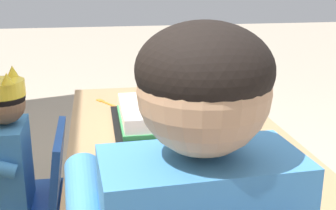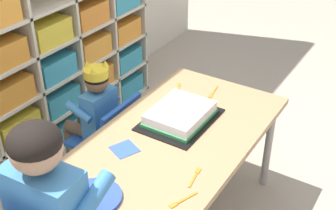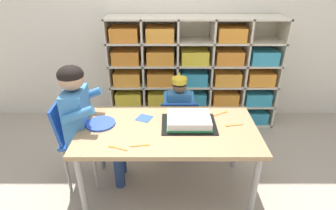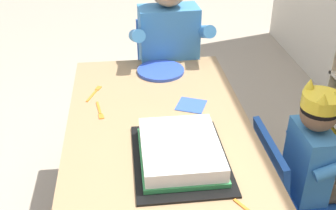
{
  "view_description": "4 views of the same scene",
  "coord_description": "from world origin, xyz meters",
  "px_view_note": "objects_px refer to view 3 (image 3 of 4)",
  "views": [
    {
      "loc": [
        -1.3,
        0.26,
        1.13
      ],
      "look_at": [
        0.12,
        0.02,
        0.69
      ],
      "focal_mm": 47.45,
      "sensor_mm": 36.0,
      "label": 1
    },
    {
      "loc": [
        -1.53,
        -0.93,
        1.92
      ],
      "look_at": [
        0.06,
        0.06,
        0.76
      ],
      "focal_mm": 48.11,
      "sensor_mm": 36.0,
      "label": 2
    },
    {
      "loc": [
        -0.0,
        -1.78,
        1.71
      ],
      "look_at": [
        0.0,
        0.09,
        0.76
      ],
      "focal_mm": 29.34,
      "sensor_mm": 36.0,
      "label": 3
    },
    {
      "loc": [
        1.26,
        -0.12,
        1.49
      ],
      "look_at": [
        0.11,
        0.01,
        0.8
      ],
      "focal_mm": 43.88,
      "sensor_mm": 36.0,
      "label": 4
    }
  ],
  "objects_px": {
    "classroom_chair_blue": "(178,121)",
    "fork_scattered_mid_table": "(233,125)",
    "classroom_chair_adult_side": "(73,136)",
    "birthday_cake_on_tray": "(188,121)",
    "fork_at_table_front_edge": "(221,113)",
    "fork_by_napkin": "(116,148)",
    "fork_beside_plate_stack": "(140,146)",
    "adult_helper_seated": "(84,114)",
    "paper_plate_stack": "(100,124)",
    "child_with_crown": "(178,103)",
    "activity_table": "(167,134)"
  },
  "relations": [
    {
      "from": "classroom_chair_blue",
      "to": "fork_scattered_mid_table",
      "type": "bearing_deg",
      "value": 130.88
    },
    {
      "from": "fork_scattered_mid_table",
      "to": "classroom_chair_adult_side",
      "type": "bearing_deg",
      "value": 168.07
    },
    {
      "from": "classroom_chair_blue",
      "to": "birthday_cake_on_tray",
      "type": "bearing_deg",
      "value": 97.01
    },
    {
      "from": "birthday_cake_on_tray",
      "to": "fork_at_table_front_edge",
      "type": "height_order",
      "value": "birthday_cake_on_tray"
    },
    {
      "from": "classroom_chair_blue",
      "to": "fork_at_table_front_edge",
      "type": "height_order",
      "value": "classroom_chair_blue"
    },
    {
      "from": "fork_by_napkin",
      "to": "fork_at_table_front_edge",
      "type": "height_order",
      "value": "same"
    },
    {
      "from": "fork_beside_plate_stack",
      "to": "classroom_chair_blue",
      "type": "bearing_deg",
      "value": -121.57
    },
    {
      "from": "fork_scattered_mid_table",
      "to": "fork_at_table_front_edge",
      "type": "distance_m",
      "value": 0.2
    },
    {
      "from": "adult_helper_seated",
      "to": "fork_by_napkin",
      "type": "bearing_deg",
      "value": -143.86
    },
    {
      "from": "classroom_chair_adult_side",
      "to": "paper_plate_stack",
      "type": "distance_m",
      "value": 0.29
    },
    {
      "from": "birthday_cake_on_tray",
      "to": "paper_plate_stack",
      "type": "xyz_separation_m",
      "value": [
        -0.69,
        0.0,
        -0.02
      ]
    },
    {
      "from": "adult_helper_seated",
      "to": "child_with_crown",
      "type": "bearing_deg",
      "value": -60.92
    },
    {
      "from": "classroom_chair_blue",
      "to": "fork_scattered_mid_table",
      "type": "height_order",
      "value": "classroom_chair_blue"
    },
    {
      "from": "fork_scattered_mid_table",
      "to": "fork_beside_plate_stack",
      "type": "bearing_deg",
      "value": -167.38
    },
    {
      "from": "classroom_chair_adult_side",
      "to": "fork_by_napkin",
      "type": "distance_m",
      "value": 0.58
    },
    {
      "from": "adult_helper_seated",
      "to": "fork_at_table_front_edge",
      "type": "xyz_separation_m",
      "value": [
        1.1,
        0.11,
        -0.05
      ]
    },
    {
      "from": "fork_by_napkin",
      "to": "adult_helper_seated",
      "type": "bearing_deg",
      "value": 150.49
    },
    {
      "from": "activity_table",
      "to": "fork_at_table_front_edge",
      "type": "bearing_deg",
      "value": 27.04
    },
    {
      "from": "birthday_cake_on_tray",
      "to": "fork_at_table_front_edge",
      "type": "xyz_separation_m",
      "value": [
        0.28,
        0.18,
        -0.03
      ]
    },
    {
      "from": "adult_helper_seated",
      "to": "birthday_cake_on_tray",
      "type": "xyz_separation_m",
      "value": [
        0.82,
        -0.07,
        -0.02
      ]
    },
    {
      "from": "classroom_chair_blue",
      "to": "fork_beside_plate_stack",
      "type": "xyz_separation_m",
      "value": [
        -0.29,
        -0.72,
        0.23
      ]
    },
    {
      "from": "classroom_chair_blue",
      "to": "child_with_crown",
      "type": "xyz_separation_m",
      "value": [
        -0.0,
        0.11,
        0.14
      ]
    },
    {
      "from": "fork_scattered_mid_table",
      "to": "paper_plate_stack",
      "type": "bearing_deg",
      "value": 170.51
    },
    {
      "from": "activity_table",
      "to": "paper_plate_stack",
      "type": "relative_size",
      "value": 5.98
    },
    {
      "from": "birthday_cake_on_tray",
      "to": "fork_beside_plate_stack",
      "type": "xyz_separation_m",
      "value": [
        -0.35,
        -0.28,
        -0.03
      ]
    },
    {
      "from": "child_with_crown",
      "to": "fork_by_napkin",
      "type": "xyz_separation_m",
      "value": [
        -0.45,
        -0.86,
        0.09
      ]
    },
    {
      "from": "activity_table",
      "to": "child_with_crown",
      "type": "relative_size",
      "value": 1.62
    },
    {
      "from": "birthday_cake_on_tray",
      "to": "fork_scattered_mid_table",
      "type": "relative_size",
      "value": 2.91
    },
    {
      "from": "classroom_chair_adult_side",
      "to": "adult_helper_seated",
      "type": "bearing_deg",
      "value": -90.0
    },
    {
      "from": "child_with_crown",
      "to": "fork_at_table_front_edge",
      "type": "height_order",
      "value": "child_with_crown"
    },
    {
      "from": "child_with_crown",
      "to": "birthday_cake_on_tray",
      "type": "distance_m",
      "value": 0.56
    },
    {
      "from": "activity_table",
      "to": "classroom_chair_adult_side",
      "type": "xyz_separation_m",
      "value": [
        -0.77,
        0.11,
        -0.09
      ]
    },
    {
      "from": "fork_at_table_front_edge",
      "to": "fork_beside_plate_stack",
      "type": "bearing_deg",
      "value": 5.52
    },
    {
      "from": "activity_table",
      "to": "classroom_chair_adult_side",
      "type": "relative_size",
      "value": 1.77
    },
    {
      "from": "activity_table",
      "to": "classroom_chair_adult_side",
      "type": "bearing_deg",
      "value": 171.83
    },
    {
      "from": "fork_by_napkin",
      "to": "activity_table",
      "type": "bearing_deg",
      "value": 57.97
    },
    {
      "from": "classroom_chair_blue",
      "to": "fork_at_table_front_edge",
      "type": "xyz_separation_m",
      "value": [
        0.34,
        -0.26,
        0.23
      ]
    },
    {
      "from": "birthday_cake_on_tray",
      "to": "fork_beside_plate_stack",
      "type": "bearing_deg",
      "value": -140.79
    },
    {
      "from": "child_with_crown",
      "to": "paper_plate_stack",
      "type": "distance_m",
      "value": 0.84
    },
    {
      "from": "classroom_chair_blue",
      "to": "fork_by_napkin",
      "type": "relative_size",
      "value": 4.49
    },
    {
      "from": "child_with_crown",
      "to": "classroom_chair_adult_side",
      "type": "xyz_separation_m",
      "value": [
        -0.88,
        -0.49,
        -0.05
      ]
    },
    {
      "from": "classroom_chair_adult_side",
      "to": "adult_helper_seated",
      "type": "xyz_separation_m",
      "value": [
        0.12,
        0.01,
        0.2
      ]
    },
    {
      "from": "activity_table",
      "to": "fork_by_napkin",
      "type": "height_order",
      "value": "fork_by_napkin"
    },
    {
      "from": "fork_beside_plate_stack",
      "to": "fork_scattered_mid_table",
      "type": "relative_size",
      "value": 0.95
    },
    {
      "from": "fork_scattered_mid_table",
      "to": "child_with_crown",
      "type": "bearing_deg",
      "value": 116.94
    },
    {
      "from": "activity_table",
      "to": "birthday_cake_on_tray",
      "type": "distance_m",
      "value": 0.19
    },
    {
      "from": "activity_table",
      "to": "classroom_chair_adult_side",
      "type": "distance_m",
      "value": 0.78
    },
    {
      "from": "child_with_crown",
      "to": "fork_at_table_front_edge",
      "type": "distance_m",
      "value": 0.51
    },
    {
      "from": "fork_by_napkin",
      "to": "fork_at_table_front_edge",
      "type": "relative_size",
      "value": 1.06
    },
    {
      "from": "fork_beside_plate_stack",
      "to": "paper_plate_stack",
      "type": "bearing_deg",
      "value": -49.72
    }
  ]
}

